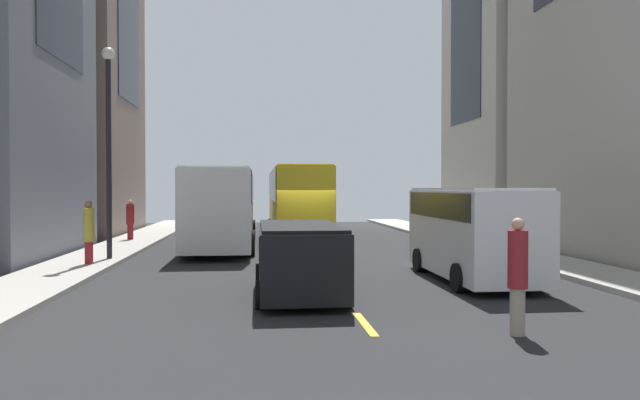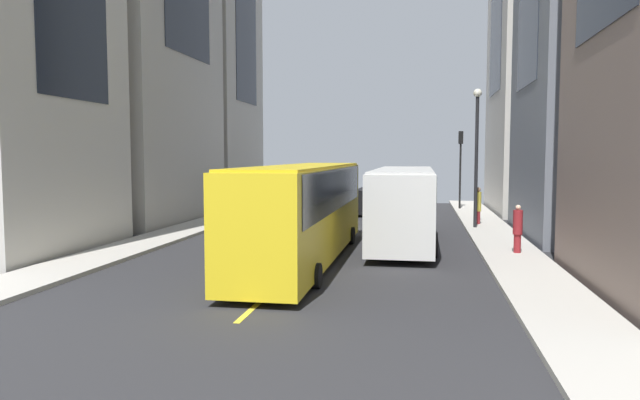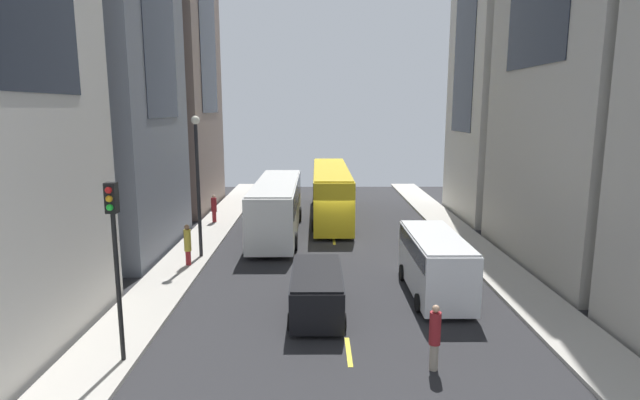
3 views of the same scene
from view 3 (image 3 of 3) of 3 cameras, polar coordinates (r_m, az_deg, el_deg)
The scene contains 19 objects.
ground_plane at distance 30.22m, azimuth 1.58°, elevation -4.60°, with size 42.00×42.00×0.00m, color #28282B.
sidewalk_west at distance 30.94m, azimuth -13.06°, elevation -4.37°, with size 2.40×44.00×0.15m, color #B2ADA3.
sidewalk_east at distance 31.45m, azimuth 15.97°, elevation -4.27°, with size 2.40×44.00×0.15m, color #B2ADA3.
lane_stripe_1 at distance 17.09m, azimuth 3.25°, elevation -16.74°, with size 0.16×2.00×0.01m, color yellow.
lane_stripe_2 at distance 23.53m, azimuth 2.17°, elevation -8.97°, with size 0.16×2.00×0.01m, color yellow.
lane_stripe_3 at distance 30.22m, azimuth 1.58°, elevation -4.59°, with size 0.16×2.00×0.01m, color yellow.
lane_stripe_4 at distance 37.03m, azimuth 1.21°, elevation -1.80°, with size 0.16×2.00×0.01m, color yellow.
lane_stripe_5 at distance 43.89m, azimuth 0.96°, elevation 0.11°, with size 0.16×2.00×0.01m, color yellow.
lane_stripe_6 at distance 50.80m, azimuth 0.77°, elevation 1.51°, with size 0.16×2.00×0.01m, color yellow.
building_east_2 at distance 39.23m, azimuth 22.49°, elevation 18.20°, with size 8.63×8.56×27.33m.
city_bus_white at distance 31.44m, azimuth -4.90°, elevation -0.29°, with size 2.80×11.86×3.35m.
streetcar_yellow at distance 36.35m, azimuth 1.24°, elevation 1.37°, with size 2.70×14.19×3.59m.
delivery_van_white at distance 21.81m, azimuth 12.87°, elevation -6.63°, with size 2.25×5.98×2.58m.
car_black_0 at distance 19.47m, azimuth -0.35°, elevation -10.00°, with size 2.08×4.61×1.72m.
pedestrian_walking_far at distance 15.94m, azimuth 12.84°, elevation -14.72°, with size 0.35×0.35×2.06m.
pedestrian_waiting_curb at distance 25.69m, azimuth -14.74°, elevation -4.78°, with size 0.34×0.34×2.04m.
pedestrian_crossing_mid at distance 34.91m, azimuth -11.90°, elevation -0.87°, with size 0.37×0.37×1.88m.
traffic_light_near_corner at distance 16.07m, azimuth -22.23°, elevation -4.02°, with size 0.32×0.44×5.52m.
streetlamp_near at distance 26.45m, azimuth -13.67°, elevation 3.09°, with size 0.44×0.44×7.27m.
Camera 3 is at (-1.03, -29.19, 7.77)m, focal length 28.31 mm.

